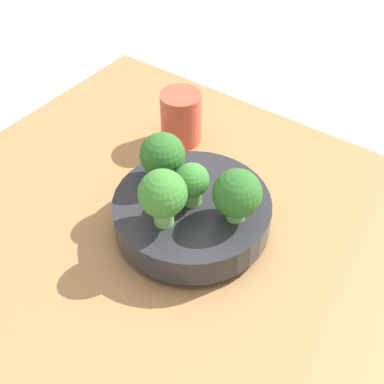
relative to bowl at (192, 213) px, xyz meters
The scene contains 8 objects.
ground_plane 0.07m from the bowl, 122.68° to the right, with size 6.00×6.00×0.00m, color #ADA89E.
table 0.05m from the bowl, 122.68° to the right, with size 0.88×0.73×0.03m.
bowl is the anchor object (origin of this frame).
broccoli_floret_left 0.10m from the bowl, 166.42° to the left, with size 0.07×0.07×0.08m.
broccoli_floret_right 0.10m from the bowl, ahead, with size 0.07×0.07×0.08m.
broccoli_floret_center 0.06m from the bowl, 90.00° to the right, with size 0.05×0.05×0.07m.
broccoli_floret_front 0.10m from the bowl, 96.35° to the right, with size 0.07×0.07×0.09m.
cup 0.23m from the bowl, 130.89° to the left, with size 0.07×0.07×0.10m.
Camera 1 is at (0.34, -0.45, 0.65)m, focal length 50.00 mm.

